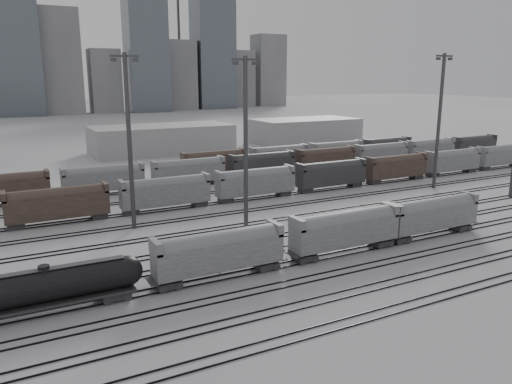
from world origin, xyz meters
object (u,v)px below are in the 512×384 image
hopper_car_a (219,250)px  hopper_car_c (432,213)px  tank_car_b (46,287)px  hopper_car_b (345,228)px  light_mast_c (246,140)px

hopper_car_a → hopper_car_c: 32.52m
tank_car_b → hopper_car_c: 50.36m
hopper_car_b → light_mast_c: (-6.26, 15.46, 9.79)m
hopper_car_c → hopper_car_b: bearing=180.0°
tank_car_b → hopper_car_b: bearing=0.0°
tank_car_b → hopper_car_c: (50.35, 0.00, 0.65)m
hopper_car_a → hopper_car_b: hopper_car_b is taller
hopper_car_c → light_mast_c: (-21.45, 15.46, 9.84)m
hopper_car_b → hopper_car_c: bearing=0.0°
tank_car_b → hopper_car_a: size_ratio=1.24×
hopper_car_b → light_mast_c: 19.34m
hopper_car_c → light_mast_c: bearing=144.2°
tank_car_b → hopper_car_a: bearing=0.0°
hopper_car_b → light_mast_c: bearing=112.1°
light_mast_c → hopper_car_b: bearing=-67.9°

